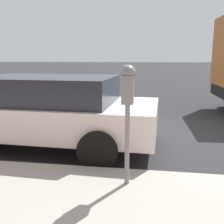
# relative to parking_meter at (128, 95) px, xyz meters

# --- Properties ---
(ground_plane) EXTENTS (220.00, 220.00, 0.00)m
(ground_plane) POSITION_rel_parking_meter_xyz_m (2.65, -0.50, -1.29)
(ground_plane) COLOR #2B2B2D
(parking_meter) EXTENTS (0.21, 0.19, 1.53)m
(parking_meter) POSITION_rel_parking_meter_xyz_m (0.00, 0.00, 0.00)
(parking_meter) COLOR gray
(parking_meter) RESTS_ON sidewalk
(car_white) EXTENTS (2.26, 4.66, 1.38)m
(car_white) POSITION_rel_parking_meter_xyz_m (1.63, 1.84, -0.55)
(car_white) COLOR silver
(car_white) RESTS_ON ground_plane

